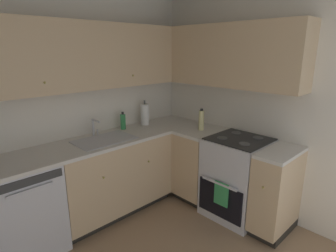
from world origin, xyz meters
TOP-DOWN VIEW (x-y plane):
  - wall_back at (0.00, 1.53)m, footprint 3.53×0.05m
  - wall_right at (1.74, 0.00)m, footprint 0.05×3.10m
  - dishwasher at (-0.53, 1.20)m, footprint 0.60×0.63m
  - lower_cabinets_back at (0.45, 1.20)m, footprint 1.34×0.62m
  - countertop_back at (0.44, 1.20)m, footprint 2.54×0.60m
  - lower_cabinets_right at (1.42, 0.27)m, footprint 0.62×1.37m
  - countertop_right at (1.41, 0.27)m, footprint 0.60×1.37m
  - oven_range at (1.43, 0.15)m, footprint 0.68×0.62m
  - upper_cabinets_back at (0.28, 1.34)m, footprint 2.22×0.34m
  - upper_cabinets_right at (1.55, 0.54)m, footprint 0.32×1.92m
  - sink at (0.35, 1.17)m, footprint 0.63×0.40m
  - faucet at (0.36, 1.38)m, footprint 0.07×0.16m
  - soap_bottle at (0.75, 1.38)m, footprint 0.06×0.06m
  - paper_towel_roll at (1.08, 1.36)m, footprint 0.11×0.11m
  - oil_bottle at (1.41, 0.69)m, footprint 0.07×0.07m

SIDE VIEW (x-z plane):
  - dishwasher at x=-0.53m, z-range 0.00..0.88m
  - lower_cabinets_right at x=1.42m, z-range 0.00..0.88m
  - lower_cabinets_back at x=0.45m, z-range 0.00..0.88m
  - oven_range at x=1.43m, z-range -0.07..1.00m
  - sink at x=0.35m, z-range 0.82..0.92m
  - countertop_back at x=0.44m, z-range 0.88..0.91m
  - countertop_right at x=1.41m, z-range 0.88..0.91m
  - soap_bottle at x=0.75m, z-range 0.90..1.12m
  - faucet at x=0.36m, z-range 0.93..1.13m
  - oil_bottle at x=1.41m, z-range 0.90..1.17m
  - paper_towel_roll at x=1.08m, z-range 0.88..1.21m
  - wall_back at x=0.00m, z-range 0.00..2.50m
  - wall_right at x=1.74m, z-range 0.00..2.50m
  - upper_cabinets_back at x=0.28m, z-range 1.46..2.14m
  - upper_cabinets_right at x=1.55m, z-range 1.46..2.14m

